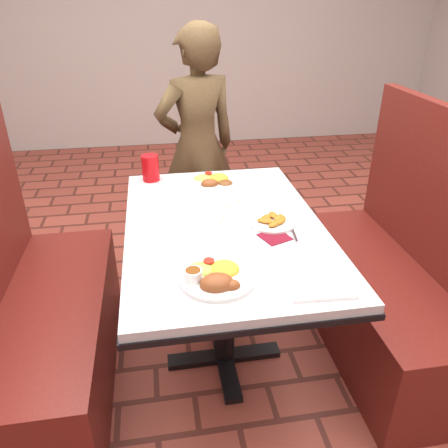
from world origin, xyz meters
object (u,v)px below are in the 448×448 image
(dining_table, at_px, (224,244))
(plantain_plate, at_px, (272,221))
(booth_bench_right, at_px, (387,288))
(far_dinner_plate, at_px, (214,179))
(diner_person, at_px, (197,148))
(booth_bench_left, at_px, (41,324))
(red_tumbler, at_px, (150,168))
(near_dinner_plate, at_px, (216,273))

(dining_table, height_order, plantain_plate, plantain_plate)
(booth_bench_right, relative_size, far_dinner_plate, 4.79)
(dining_table, bearing_deg, diner_person, 89.70)
(booth_bench_left, bearing_deg, booth_bench_right, 0.00)
(booth_bench_right, distance_m, red_tumbler, 1.30)
(booth_bench_left, xyz_separation_m, red_tumbler, (0.51, 0.53, 0.49))
(far_dinner_plate, bearing_deg, red_tumbler, 162.27)
(diner_person, distance_m, red_tumbler, 0.62)
(plantain_plate, bearing_deg, far_dinner_plate, 110.78)
(near_dinner_plate, xyz_separation_m, red_tumbler, (-0.20, 0.92, 0.04))
(booth_bench_left, distance_m, red_tumbler, 0.88)
(booth_bench_left, relative_size, booth_bench_right, 1.00)
(booth_bench_right, height_order, far_dinner_plate, booth_bench_right)
(dining_table, distance_m, booth_bench_right, 0.86)
(booth_bench_right, xyz_separation_m, red_tumbler, (-1.08, 0.53, 0.49))
(diner_person, height_order, far_dinner_plate, diner_person)
(booth_bench_left, xyz_separation_m, far_dinner_plate, (0.82, 0.43, 0.44))
(far_dinner_plate, height_order, plantain_plate, far_dinner_plate)
(far_dinner_plate, xyz_separation_m, red_tumbler, (-0.31, 0.10, 0.04))
(far_dinner_plate, xyz_separation_m, plantain_plate, (0.18, -0.46, -0.01))
(dining_table, bearing_deg, near_dinner_plate, -103.18)
(dining_table, xyz_separation_m, diner_person, (0.01, 1.06, 0.08))
(plantain_plate, xyz_separation_m, red_tumbler, (-0.48, 0.56, 0.05))
(red_tumbler, bearing_deg, plantain_plate, -49.31)
(booth_bench_right, relative_size, near_dinner_plate, 4.68)
(dining_table, relative_size, booth_bench_left, 1.01)
(diner_person, relative_size, far_dinner_plate, 5.83)
(dining_table, relative_size, red_tumbler, 9.37)
(diner_person, bearing_deg, booth_bench_left, 35.65)
(dining_table, xyz_separation_m, booth_bench_left, (-0.80, 0.00, -0.32))
(diner_person, bearing_deg, plantain_plate, 82.53)
(booth_bench_right, bearing_deg, near_dinner_plate, -156.43)
(diner_person, distance_m, near_dinner_plate, 1.46)
(dining_table, xyz_separation_m, red_tumbler, (-0.29, 0.53, 0.16))
(red_tumbler, bearing_deg, dining_table, -61.61)
(booth_bench_left, xyz_separation_m, near_dinner_plate, (0.71, -0.39, 0.45))
(diner_person, relative_size, plantain_plate, 7.65)
(diner_person, xyz_separation_m, near_dinner_plate, (-0.10, -1.45, 0.05))
(far_dinner_plate, bearing_deg, booth_bench_right, -29.03)
(booth_bench_left, relative_size, red_tumbler, 9.28)
(booth_bench_left, relative_size, plantain_plate, 6.29)
(dining_table, relative_size, near_dinner_plate, 4.72)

